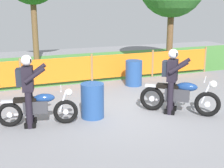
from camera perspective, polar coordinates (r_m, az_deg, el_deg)
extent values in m
cube|color=gray|center=(8.55, 3.29, -4.84)|extent=(24.00, 24.00, 0.02)
cube|color=#4C8C3D|center=(14.53, -7.63, 3.24)|extent=(24.00, 6.48, 0.01)
cylinder|color=olive|center=(10.88, -16.19, 1.77)|extent=(0.08, 0.08, 1.05)
cylinder|color=olive|center=(11.37, -3.68, 2.86)|extent=(0.08, 0.08, 1.05)
cylinder|color=olive|center=(12.34, 7.35, 3.70)|extent=(0.08, 0.08, 1.05)
cylinder|color=olive|center=(13.70, 16.50, 4.30)|extent=(0.08, 0.08, 1.05)
cube|color=orange|center=(11.05, -9.80, 2.44)|extent=(2.40, 0.02, 0.85)
cube|color=orange|center=(11.80, 2.07, 3.41)|extent=(2.40, 0.02, 0.85)
cube|color=orange|center=(12.98, 12.17, 4.12)|extent=(2.40, 0.02, 0.85)
cylinder|color=brown|center=(15.83, -13.79, 9.50)|extent=(0.28, 0.28, 3.08)
cylinder|color=brown|center=(14.51, 10.44, 8.31)|extent=(0.28, 0.28, 2.61)
torus|color=black|center=(7.63, -8.39, -4.98)|extent=(0.60, 0.23, 0.59)
cylinder|color=silver|center=(7.63, -8.39, -4.98)|extent=(0.14, 0.08, 0.13)
torus|color=black|center=(7.73, -18.04, -5.31)|extent=(0.60, 0.23, 0.59)
cylinder|color=silver|center=(7.73, -18.04, -5.31)|extent=(0.14, 0.08, 0.13)
cube|color=#38383D|center=(7.60, -13.66, -3.99)|extent=(0.59, 0.33, 0.30)
ellipsoid|color=navy|center=(7.53, -12.15, -2.47)|extent=(0.52, 0.32, 0.20)
cube|color=black|center=(7.57, -15.48, -2.79)|extent=(0.55, 0.31, 0.09)
cube|color=silver|center=(7.63, -18.23, -3.02)|extent=(0.36, 0.22, 0.04)
cylinder|color=silver|center=(7.55, -8.88, -3.08)|extent=(0.22, 0.10, 0.53)
sphere|color=white|center=(7.49, -7.82, -1.48)|extent=(0.20, 0.20, 0.17)
cylinder|color=silver|center=(7.46, -9.26, -0.79)|extent=(0.15, 0.55, 0.03)
cylinder|color=silver|center=(7.83, -15.53, -5.33)|extent=(0.51, 0.17, 0.06)
torus|color=black|center=(8.35, 16.89, -3.51)|extent=(0.57, 0.51, 0.65)
cylinder|color=silver|center=(8.35, 16.89, -3.51)|extent=(0.15, 0.14, 0.14)
torus|color=black|center=(8.51, 7.23, -2.63)|extent=(0.57, 0.51, 0.65)
cylinder|color=silver|center=(8.51, 7.23, -2.63)|extent=(0.15, 0.14, 0.14)
cube|color=#38383D|center=(8.35, 11.73, -1.84)|extent=(0.62, 0.59, 0.33)
ellipsoid|color=navy|center=(8.27, 13.43, -0.49)|extent=(0.56, 0.53, 0.23)
cube|color=black|center=(8.34, 10.06, -0.41)|extent=(0.58, 0.55, 0.10)
cube|color=silver|center=(8.41, 7.31, -0.30)|extent=(0.39, 0.37, 0.04)
cylinder|color=silver|center=(8.27, 16.62, -1.51)|extent=(0.22, 0.20, 0.58)
sphere|color=white|center=(8.20, 17.88, -0.03)|extent=(0.26, 0.26, 0.18)
cylinder|color=silver|center=(8.18, 16.51, 0.85)|extent=(0.43, 0.48, 0.03)
cylinder|color=silver|center=(8.60, 9.76, -3.00)|extent=(0.47, 0.42, 0.07)
cylinder|color=black|center=(7.78, -14.59, -3.88)|extent=(0.18, 0.18, 0.86)
cube|color=black|center=(7.90, -14.42, -6.42)|extent=(0.28, 0.16, 0.12)
cylinder|color=black|center=(7.48, -14.79, -4.64)|extent=(0.18, 0.18, 0.86)
cube|color=black|center=(7.60, -14.61, -7.28)|extent=(0.28, 0.16, 0.12)
cube|color=black|center=(7.43, -15.04, 0.94)|extent=(0.31, 0.40, 0.56)
cylinder|color=black|center=(7.61, -13.60, 2.28)|extent=(0.49, 0.20, 0.38)
cylinder|color=black|center=(7.18, -13.83, 1.54)|extent=(0.49, 0.20, 0.38)
sphere|color=white|center=(7.35, -15.26, 4.16)|extent=(0.30, 0.30, 0.25)
cube|color=black|center=(7.34, -14.48, 4.19)|extent=(0.07, 0.18, 0.08)
cube|color=#1E232D|center=(7.44, -16.36, 1.18)|extent=(0.22, 0.31, 0.40)
cylinder|color=black|center=(8.55, 10.84, -1.99)|extent=(0.21, 0.21, 0.86)
cube|color=black|center=(8.66, 10.72, -4.33)|extent=(0.27, 0.25, 0.12)
cylinder|color=black|center=(8.25, 10.50, -2.59)|extent=(0.21, 0.21, 0.86)
cube|color=black|center=(8.36, 10.38, -5.01)|extent=(0.27, 0.25, 0.12)
cube|color=black|center=(8.22, 10.90, 2.46)|extent=(0.42, 0.43, 0.56)
cylinder|color=black|center=(8.39, 12.39, 3.48)|extent=(0.43, 0.39, 0.38)
cylinder|color=black|center=(7.96, 11.98, 2.91)|extent=(0.43, 0.39, 0.38)
sphere|color=silver|center=(8.15, 11.04, 5.38)|extent=(0.35, 0.35, 0.25)
cube|color=black|center=(8.13, 11.74, 5.33)|extent=(0.14, 0.16, 0.08)
cube|color=#1E232D|center=(8.24, 9.75, 2.82)|extent=(0.30, 0.32, 0.40)
cylinder|color=navy|center=(11.00, 3.96, 2.00)|extent=(0.58, 0.58, 0.88)
cylinder|color=navy|center=(7.91, -3.56, -3.02)|extent=(0.58, 0.58, 0.88)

